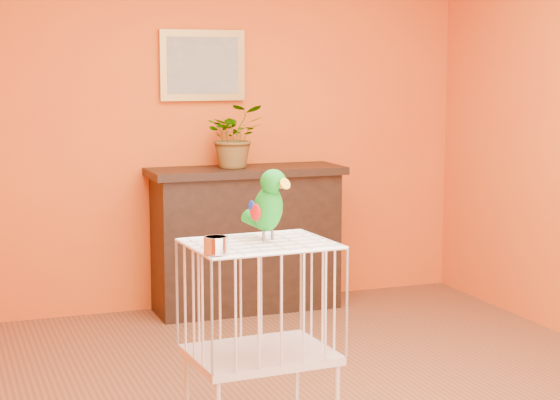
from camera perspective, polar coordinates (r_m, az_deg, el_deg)
name	(u,v)px	position (r m, az deg, el deg)	size (l,w,h in m)	color
room_shell	(325,98)	(4.63, 2.73, 6.23)	(4.50, 4.50, 4.50)	#D35A13
console_cabinet	(246,239)	(6.71, -2.08, -2.37)	(1.39, 0.50, 1.03)	black
potted_plant	(236,143)	(6.58, -2.71, 3.47)	(0.40, 0.45, 0.35)	#26722D
framed_picture	(203,65)	(6.73, -4.74, 8.18)	(0.62, 0.04, 0.50)	#AF8A3E
birdcage	(260,344)	(4.25, -1.22, -8.77)	(0.65, 0.51, 0.96)	silver
feed_cup	(216,245)	(3.88, -3.94, -2.76)	(0.10, 0.10, 0.07)	silver
parrot	(268,204)	(4.17, -0.73, -0.23)	(0.18, 0.29, 0.33)	#59544C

